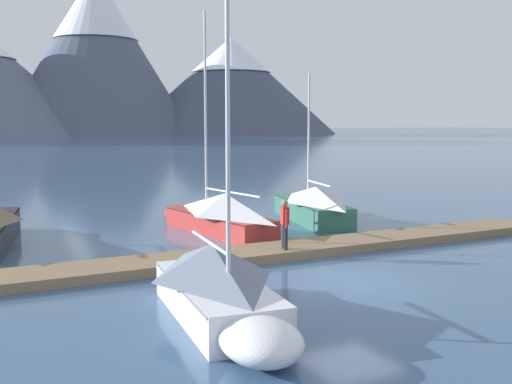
% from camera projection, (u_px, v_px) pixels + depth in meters
% --- Properties ---
extents(ground_plane, '(700.00, 700.00, 0.00)m').
position_uv_depth(ground_plane, '(350.00, 281.00, 17.82)').
color(ground_plane, '#38567A').
extents(mountain_east_summit, '(66.48, 66.48, 55.52)m').
position_uv_depth(mountain_east_summit, '(96.00, 51.00, 211.72)').
color(mountain_east_summit, '#4C566B').
rests_on(mountain_east_summit, ground).
extents(mountain_rear_spur, '(78.84, 78.84, 35.79)m').
position_uv_depth(mountain_rear_spur, '(231.00, 85.00, 230.86)').
color(mountain_rear_spur, '#424C60').
rests_on(mountain_rear_spur, ground).
extents(dock, '(23.15, 2.12, 0.30)m').
position_uv_depth(dock, '(282.00, 251.00, 21.34)').
color(dock, '#846B4C').
rests_on(dock, ground).
extents(sailboat_second_berth, '(2.57, 6.63, 8.33)m').
position_uv_depth(sailboat_second_berth, '(221.00, 288.00, 14.14)').
color(sailboat_second_berth, white).
rests_on(sailboat_second_berth, ground).
extents(sailboat_mid_dock_port, '(2.75, 7.36, 9.20)m').
position_uv_depth(sailboat_mid_dock_port, '(218.00, 213.00, 25.58)').
color(sailboat_mid_dock_port, '#B2332D').
rests_on(sailboat_mid_dock_port, ground).
extents(sailboat_mid_dock_starboard, '(3.20, 7.52, 6.82)m').
position_uv_depth(sailboat_mid_dock_starboard, '(310.00, 204.00, 28.65)').
color(sailboat_mid_dock_starboard, '#336B56').
rests_on(sailboat_mid_dock_starboard, ground).
extents(person_on_dock, '(0.31, 0.57, 1.69)m').
position_uv_depth(person_on_dock, '(285.00, 221.00, 20.74)').
color(person_on_dock, '#232328').
rests_on(person_on_dock, dock).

